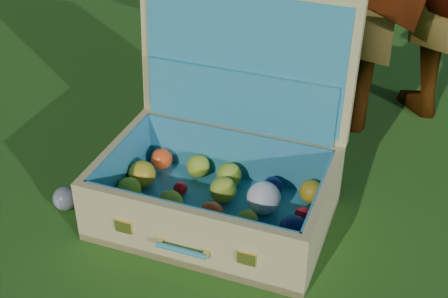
% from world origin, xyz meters
% --- Properties ---
extents(ground, '(60.00, 60.00, 0.00)m').
position_xyz_m(ground, '(0.00, 0.00, 0.00)').
color(ground, '#215114').
rests_on(ground, ground).
extents(stray_ball, '(0.08, 0.08, 0.08)m').
position_xyz_m(stray_ball, '(-0.53, 0.04, 0.04)').
color(stray_ball, '#4265AD').
rests_on(stray_ball, ground).
extents(suitcase, '(0.69, 0.57, 0.65)m').
position_xyz_m(suitcase, '(-0.07, 0.23, 0.18)').
color(suitcase, tan).
rests_on(suitcase, ground).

